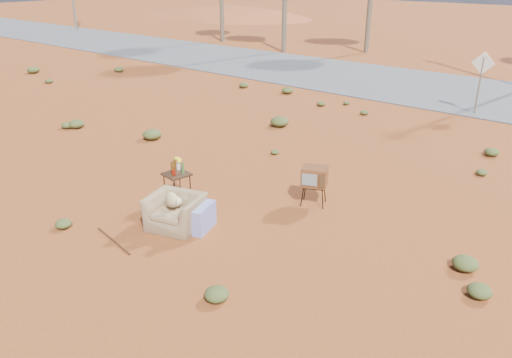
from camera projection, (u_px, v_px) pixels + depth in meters
The scene contains 9 objects.
ground at pixel (205, 229), 9.97m from camera, with size 140.00×140.00×0.00m, color brown.
highway at pixel (460, 92), 20.65m from camera, with size 140.00×7.00×0.04m, color #565659.
dirt_mound at pixel (229, 17), 51.63m from camera, with size 26.00×18.00×2.00m, color #9C4925.
armchair at pixel (179, 208), 9.88m from camera, with size 1.33×1.09×0.90m.
tv_unit at pixel (314, 177), 10.76m from camera, with size 0.67×0.61×0.87m.
side_table at pixel (177, 172), 10.78m from camera, with size 0.57×0.57×1.01m.
rusty_bar at pixel (114, 241), 9.51m from camera, with size 0.03×0.03×1.31m, color #4A2713.
road_sign at pixel (482, 72), 17.06m from camera, with size 0.78×0.06×2.19m.
scrub_patch at pixel (298, 154), 13.54m from camera, with size 17.49×8.07×0.33m.
Camera 1 is at (6.33, -6.16, 4.84)m, focal length 35.00 mm.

